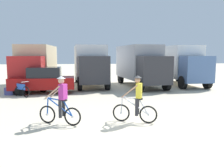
{
  "coord_description": "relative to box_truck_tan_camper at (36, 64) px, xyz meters",
  "views": [
    {
      "loc": [
        -1.69,
        -7.13,
        2.57
      ],
      "look_at": [
        -0.38,
        4.47,
        1.1
      ],
      "focal_mm": 36.96,
      "sensor_mm": 36.0,
      "label": 1
    }
  ],
  "objects": [
    {
      "name": "cyclist_orange_shirt",
      "position": [
        3.06,
        -10.87,
        -1.03
      ],
      "size": [
        1.61,
        0.81,
        1.82
      ],
      "color": "black",
      "rests_on": "ground"
    },
    {
      "name": "box_truck_grey_hauler",
      "position": [
        8.44,
        -0.73,
        0.0
      ],
      "size": [
        3.19,
        6.99,
        3.35
      ],
      "color": "#9E9EA3",
      "rests_on": "ground"
    },
    {
      "name": "supply_crate",
      "position": [
        -0.93,
        -3.79,
        -1.63
      ],
      "size": [
        0.62,
        0.74,
        0.48
      ],
      "primitive_type": "cube",
      "rotation": [
        0.0,
        0.0,
        3.02
      ],
      "color": "#4C5199",
      "rests_on": "ground"
    },
    {
      "name": "box_truck_white_box",
      "position": [
        12.13,
        -0.02,
        0.0
      ],
      "size": [
        2.71,
        6.86,
        3.35
      ],
      "color": "white",
      "rests_on": "ground"
    },
    {
      "name": "cyclist_cowboy_hat",
      "position": [
        5.88,
        -10.92,
        -1.03
      ],
      "size": [
        1.63,
        0.77,
        1.82
      ],
      "color": "black",
      "rests_on": "ground"
    },
    {
      "name": "bicycle_spare",
      "position": [
        -0.06,
        -4.65,
        -1.48
      ],
      "size": [
        1.35,
        1.18,
        0.97
      ],
      "color": "black",
      "rests_on": "ground"
    },
    {
      "name": "ground_plane",
      "position": [
        5.69,
        -12.23,
        -1.87
      ],
      "size": [
        120.0,
        120.0,
        0.0
      ],
      "primitive_type": "plane",
      "color": "beige"
    },
    {
      "name": "sedan_parked",
      "position": [
        1.12,
        -3.48,
        -0.99
      ],
      "size": [
        4.27,
        1.93,
        1.76
      ],
      "color": "maroon",
      "rests_on": "ground"
    },
    {
      "name": "box_truck_tan_camper",
      "position": [
        0.0,
        0.0,
        0.0
      ],
      "size": [
        2.51,
        6.8,
        3.35
      ],
      "color": "#CCB78E",
      "rests_on": "ground"
    },
    {
      "name": "box_truck_avon_van",
      "position": [
        4.34,
        0.17,
        0.0
      ],
      "size": [
        2.86,
        6.91,
        3.35
      ],
      "color": "white",
      "rests_on": "ground"
    }
  ]
}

